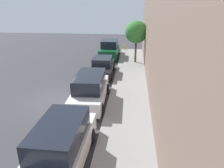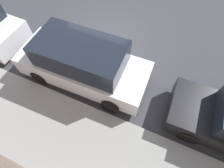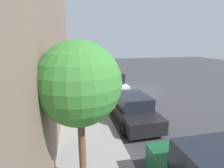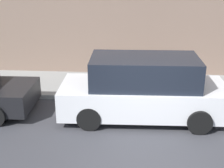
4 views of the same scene
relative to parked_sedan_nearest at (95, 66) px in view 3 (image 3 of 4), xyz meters
The scene contains 8 objects.
ground_plane 11.83m from the parked_sedan_nearest, 100.34° to the left, with size 60.00×60.00×0.00m, color #38383D.
sidewalk 11.94m from the parked_sedan_nearest, 76.90° to the left, with size 2.64×32.00×0.15m.
parked_sedan_nearest is the anchor object (origin of this frame).
parked_minivan_second 5.93m from the parked_sedan_nearest, 88.00° to the left, with size 2.02×4.93×1.90m.
parked_minivan_third 11.66m from the parked_sedan_nearest, 88.79° to the left, with size 2.03×4.95×1.90m.
parked_sedan_fourth 17.33m from the parked_sedan_nearest, 89.23° to the left, with size 1.92×4.53×1.54m.
parking_meter_near 1.93m from the parked_sedan_nearest, 15.72° to the right, with size 0.11×0.15×1.49m.
street_tree 21.70m from the parked_sedan_nearest, 81.66° to the left, with size 2.25×2.25×4.21m.
Camera 3 is at (5.38, 14.22, 4.30)m, focal length 28.00 mm.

